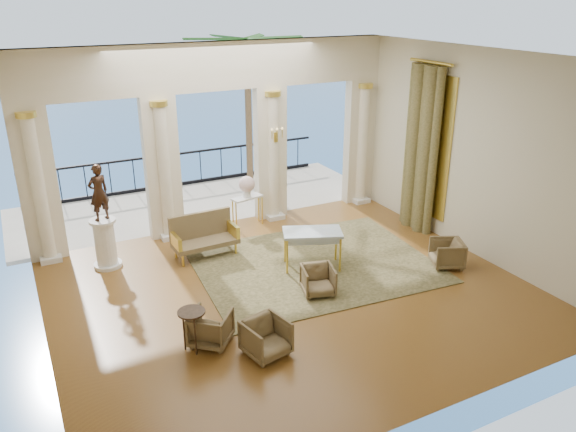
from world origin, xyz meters
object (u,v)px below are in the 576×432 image
statue (99,192)px  console_table (247,202)px  armchair_c (447,252)px  settee (203,235)px  game_table (312,235)px  armchair_d (211,326)px  armchair_a (266,336)px  side_table (192,317)px  pedestal (105,244)px  armchair_b (318,279)px

statue → console_table: statue is taller
armchair_c → settee: settee is taller
statue → game_table: bearing=131.6°
armchair_d → console_table: 5.21m
armchair_a → armchair_d: size_ratio=1.03×
armchair_a → side_table: (-1.02, 0.66, 0.29)m
armchair_c → side_table: bearing=-60.4°
armchair_a → statue: 4.95m
armchair_a → console_table: size_ratio=0.80×
settee → statue: (-2.06, 0.39, 1.22)m
armchair_c → pedestal: pedestal is taller
armchair_b → game_table: bearing=82.0°
armchair_b → armchair_c: (3.06, -0.24, 0.01)m
statue → pedestal: bearing=180.0°
armchair_b → side_table: 2.88m
armchair_b → settee: (-1.40, 2.71, 0.16)m
armchair_a → statue: (-1.70, 4.45, 1.36)m
settee → pedestal: pedestal is taller
armchair_b → console_table: 3.87m
armchair_b → armchair_c: bearing=11.0°
armchair_c → statue: size_ratio=0.54×
armchair_a → game_table: size_ratio=0.49×
statue → armchair_d: bearing=84.5°
statue → console_table: (3.63, 0.76, -1.06)m
armchair_d → pedestal: (-1.01, 3.74, 0.20)m
armchair_a → game_table: game_table is taller
game_table → side_table: size_ratio=1.89×
armchair_a → armchair_b: armchair_a is taller
armchair_b → game_table: game_table is taller
armchair_d → console_table: size_ratio=0.77×
armchair_b → armchair_a: bearing=-127.0°
settee → console_table: settee is taller
game_table → pedestal: size_ratio=1.28×
settee → pedestal: (-2.06, 0.39, 0.05)m
armchair_a → console_table: 5.56m
game_table → console_table: bearing=118.6°
pedestal → console_table: size_ratio=1.28×
pedestal → statue: 1.17m
pedestal → game_table: bearing=-27.7°
armchair_c → pedestal: (-6.53, 3.34, 0.20)m
armchair_b → settee: settee is taller
armchair_a → armchair_d: bearing=122.5°
side_table → armchair_b: bearing=14.0°
statue → console_table: size_ratio=1.42×
armchair_b → armchair_d: bearing=-149.9°
statue → console_table: bearing=171.1°
console_table → side_table: bearing=-135.9°
console_table → side_table: size_ratio=1.15×
game_table → statue: size_ratio=1.16×
armchair_d → statue: (-1.01, 3.74, 1.37)m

